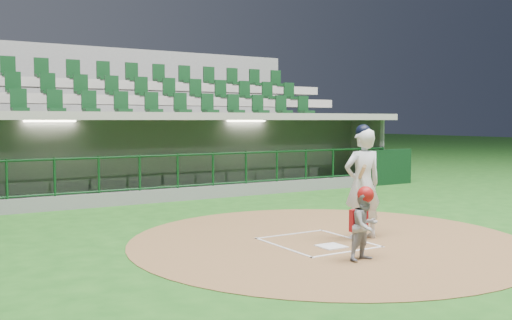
{
  "coord_description": "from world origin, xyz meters",
  "views": [
    {
      "loc": [
        -6.11,
        -8.33,
        2.19
      ],
      "look_at": [
        0.47,
        2.6,
        1.3
      ],
      "focal_mm": 40.0,
      "sensor_mm": 36.0,
      "label": 1
    }
  ],
  "objects": [
    {
      "name": "ground",
      "position": [
        0.0,
        0.0,
        0.0
      ],
      "size": [
        120.0,
        120.0,
        0.0
      ],
      "primitive_type": "plane",
      "color": "#1B4E16",
      "rests_on": "ground"
    },
    {
      "name": "dirt_circle",
      "position": [
        0.3,
        -0.2,
        0.01
      ],
      "size": [
        7.2,
        7.2,
        0.01
      ],
      "primitive_type": "cylinder",
      "color": "brown",
      "rests_on": "ground"
    },
    {
      "name": "home_plate",
      "position": [
        0.0,
        -0.7,
        0.02
      ],
      "size": [
        0.43,
        0.43,
        0.02
      ],
      "primitive_type": "cube",
      "color": "white",
      "rests_on": "dirt_circle"
    },
    {
      "name": "batter_box_chalk",
      "position": [
        0.0,
        -0.3,
        0.02
      ],
      "size": [
        1.55,
        1.8,
        0.01
      ],
      "color": "silver",
      "rests_on": "ground"
    },
    {
      "name": "dugout_structure",
      "position": [
        0.11,
        7.83,
        0.96
      ],
      "size": [
        16.4,
        3.7,
        3.0
      ],
      "color": "gray",
      "rests_on": "ground"
    },
    {
      "name": "seating_deck",
      "position": [
        0.0,
        10.91,
        1.42
      ],
      "size": [
        17.0,
        6.72,
        5.15
      ],
      "color": "slate",
      "rests_on": "ground"
    },
    {
      "name": "batter",
      "position": [
        0.94,
        -0.42,
        1.05
      ],
      "size": [
        0.95,
        0.95,
        2.11
      ],
      "color": "white",
      "rests_on": "dirt_circle"
    },
    {
      "name": "catcher",
      "position": [
        -0.14,
        -1.69,
        0.59
      ],
      "size": [
        0.58,
        0.48,
        1.16
      ],
      "color": "#97989D",
      "rests_on": "dirt_circle"
    }
  ]
}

